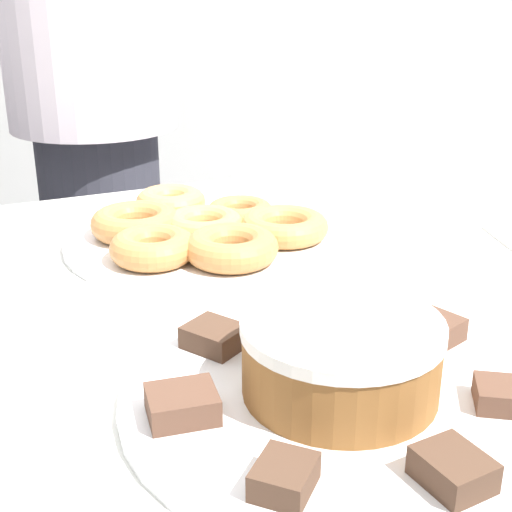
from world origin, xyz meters
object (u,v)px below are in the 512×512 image
(plate_cake, at_px, (339,396))
(plate_donuts, at_px, (204,239))
(person_standing, at_px, (93,97))
(frosted_cake, at_px, (341,356))

(plate_cake, distance_m, plate_donuts, 0.44)
(person_standing, height_order, frosted_cake, person_standing)
(plate_cake, bearing_deg, person_standing, 89.28)
(plate_donuts, relative_size, frosted_cake, 2.22)
(plate_donuts, height_order, frosted_cake, frosted_cake)
(person_standing, height_order, plate_donuts, person_standing)
(person_standing, bearing_deg, plate_cake, -90.72)
(plate_cake, xyz_separation_m, plate_donuts, (0.03, 0.44, 0.00))
(frosted_cake, bearing_deg, plate_cake, 90.00)
(person_standing, xyz_separation_m, plate_donuts, (0.02, -0.64, -0.11))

